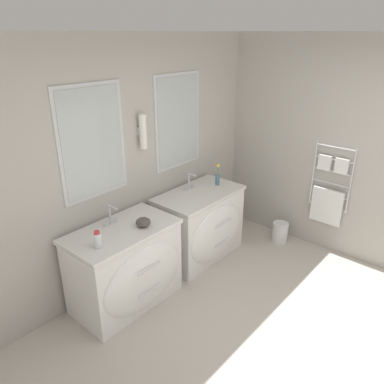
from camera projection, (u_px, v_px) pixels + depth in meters
name	position (u px, v px, depth m)	size (l,w,h in m)	color
ground_plane	(302.00, 373.00, 3.09)	(16.00, 16.00, 0.00)	#BCB5A8
wall_back	(122.00, 166.00, 3.87)	(5.64, 0.16, 2.60)	#B2ADA3
wall_right	(316.00, 147.00, 4.58)	(0.13, 4.20, 2.60)	#B2ADA3
vanity_left	(127.00, 267.00, 3.73)	(1.09, 0.68, 0.85)	white
vanity_right	(201.00, 225.00, 4.55)	(1.09, 0.68, 0.85)	white
faucet_left	(111.00, 215.00, 3.64)	(0.17, 0.13, 0.21)	silver
faucet_right	(190.00, 182.00, 4.46)	(0.17, 0.13, 0.21)	silver
toiletry_bottle	(98.00, 240.00, 3.26)	(0.07, 0.07, 0.16)	silver
amenity_bowl	(143.00, 222.00, 3.63)	(0.15, 0.15, 0.09)	#4C4742
flower_vase	(217.00, 176.00, 4.60)	(0.05, 0.05, 0.28)	teal
waste_bin	(280.00, 232.00, 4.98)	(0.21, 0.21, 0.27)	silver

